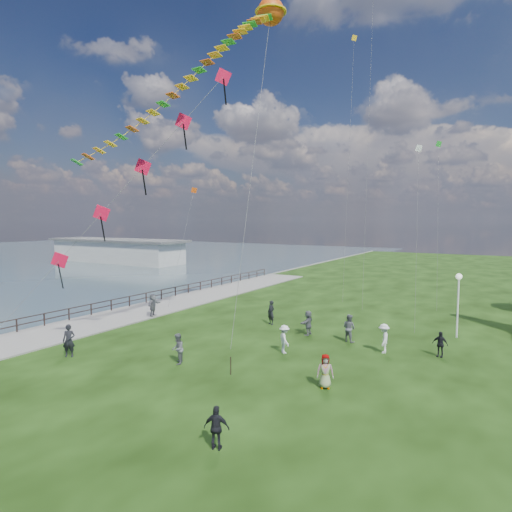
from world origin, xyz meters
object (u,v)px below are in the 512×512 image
Objects in this scene: person_2 at (284,339)px; person_4 at (325,371)px; lamppost at (458,292)px; person_6 at (271,313)px; pier_pavilion at (117,250)px; person_3 at (217,428)px; person_5 at (153,306)px; person_7 at (349,328)px; person_9 at (440,344)px; person_0 at (69,341)px; person_8 at (384,338)px; person_11 at (308,323)px; person_1 at (178,349)px; serpent_kite at (267,15)px.

person_2 is 5.38m from person_4.
person_6 is at bearing -165.65° from lamppost.
person_4 is (57.17, -38.20, -1.05)m from pier_pavilion.
person_3 is at bearing -45.91° from person_6.
person_6 reaches higher than person_5.
person_2 is at bearing -32.98° from pier_pavilion.
person_7 reaches higher than person_9.
person_3 is (12.89, -3.68, -0.17)m from person_0.
person_0 is at bearing -43.79° from pier_pavilion.
lamppost reaches higher than person_4.
person_8 reaches higher than person_2.
person_11 is (-5.34, 1.35, -0.03)m from person_8.
person_1 is 0.93× the size of person_5.
person_1 is 8.99m from person_3.
serpent_kite is (0.23, 9.30, 20.68)m from person_1.
person_0 is 1.22× the size of person_3.
person_4 is 12.07m from person_6.
person_4 is at bearing 64.62° from person_1.
serpent_kite is (-11.66, 0.86, 20.77)m from person_9.
person_6 is at bearing 104.59° from person_4.
person_5 is at bearing 24.59° from person_7.
person_11 is at bearing -115.28° from person_8.
person_11 is (12.67, 1.46, -0.06)m from person_5.
person_6 is 1.23× the size of person_9.
person_7 is 5.38m from person_9.
person_3 is 0.96× the size of person_4.
person_6 is at bearing 7.58° from person_7.
person_0 reaches higher than person_3.
person_8 is (18.01, 0.11, -0.04)m from person_5.
person_2 is 0.99× the size of person_11.
person_3 is 26.53m from serpent_kite.
person_4 is 0.90× the size of person_7.
person_1 is 0.97× the size of person_8.
person_7 is (-5.77, -4.48, -2.17)m from lamppost.
person_6 reaches higher than person_11.
person_2 is (10.12, 6.78, -0.10)m from person_0.
person_4 is at bearing -124.07° from person_5.
person_6 is at bearing -86.26° from person_3.
person_11 reaches higher than person_2.
pier_pavilion is 16.92× the size of person_5.
pier_pavilion is 18.19× the size of person_1.
person_7 is at bearing -77.64° from person_2.
person_3 is 1.04× the size of person_9.
serpent_kite is at bearing -162.00° from lamppost.
person_8 reaches higher than person_4.
person_9 is 0.06× the size of serpent_kite.
person_9 is (11.73, -1.68, -0.16)m from person_6.
person_0 is 20.87m from person_9.
person_1 is 1.13× the size of person_9.
person_1 is at bearing -61.06° from person_8.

